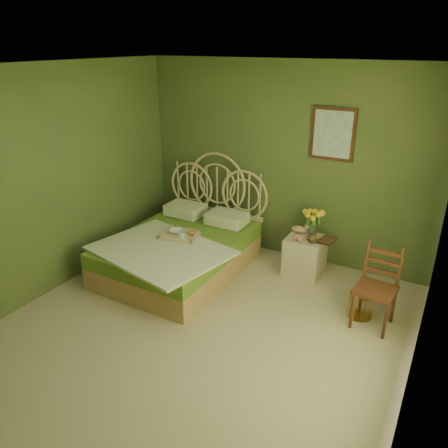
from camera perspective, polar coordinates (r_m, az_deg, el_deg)
The scene contains 14 objects.
floor at distance 4.62m, azimuth -4.01°, elevation -14.51°, with size 4.50×4.50×0.00m, color tan.
ceiling at distance 3.68m, azimuth -5.18°, elevation 19.68°, with size 4.50×4.50×0.00m, color silver.
wall_back at distance 5.87m, azimuth 7.77°, elevation 7.88°, with size 4.00×4.00×0.00m, color #5A6736.
wall_left at distance 5.29m, azimuth -22.98°, elevation 4.56°, with size 4.50×4.50×0.00m, color #5A6736.
wall_right at distance 3.39m, azimuth 25.14°, elevation -5.76°, with size 4.50×4.50×0.00m, color #5A6736.
wall_art at distance 5.55m, azimuth 14.03°, elevation 11.33°, with size 0.54×0.04×0.64m.
bed at distance 5.71m, azimuth -5.58°, elevation -3.20°, with size 1.73×2.19×1.35m.
nightstand at distance 5.67m, azimuth 10.68°, elevation -3.21°, with size 0.46×0.47×0.93m.
chair at distance 4.83m, azimuth 19.47°, elevation -7.05°, with size 0.42×0.42×0.89m.
birdcage at distance 5.02m, azimuth 17.45°, elevation -9.64°, with size 0.25×0.25×0.39m.
book_lower at distance 5.56m, azimuth 12.52°, elevation -1.97°, with size 0.17×0.23×0.02m, color #381E0F.
book_upper at distance 5.55m, azimuth 12.53°, elevation -1.78°, with size 0.18×0.25×0.02m, color #472819.
cereal_bowl at distance 5.62m, azimuth -6.36°, elevation -0.93°, with size 0.16×0.16×0.04m, color white.
coffee_cup at distance 5.44m, azimuth -5.48°, elevation -1.57°, with size 0.08×0.08×0.07m, color white.
Camera 1 is at (2.06, -3.04, 2.80)m, focal length 35.00 mm.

